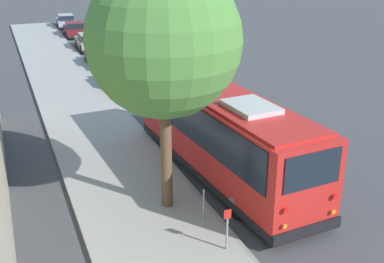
{
  "coord_description": "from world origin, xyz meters",
  "views": [
    {
      "loc": [
        -14.53,
        7.6,
        8.32
      ],
      "look_at": [
        1.87,
        0.92,
        1.3
      ],
      "focal_mm": 45.0,
      "sensor_mm": 36.0,
      "label": 1
    }
  ],
  "objects_px": {
    "parked_sedan_tan": "(89,42)",
    "parked_sedan_maroon": "(75,30)",
    "parked_sedan_black": "(103,58)",
    "parked_sedan_navy": "(122,78)",
    "street_tree": "(162,29)",
    "sign_post_near": "(227,229)",
    "shuttle_bus": "(223,131)",
    "parked_sedan_silver": "(66,21)",
    "sign_post_far": "(204,205)"
  },
  "relations": [
    {
      "from": "parked_sedan_tan",
      "to": "street_tree",
      "type": "xyz_separation_m",
      "value": [
        -26.43,
        2.52,
        5.34
      ]
    },
    {
      "from": "parked_sedan_tan",
      "to": "parked_sedan_silver",
      "type": "bearing_deg",
      "value": 2.0
    },
    {
      "from": "parked_sedan_black",
      "to": "sign_post_far",
      "type": "distance_m",
      "value": 21.72
    },
    {
      "from": "street_tree",
      "to": "sign_post_far",
      "type": "bearing_deg",
      "value": -153.16
    },
    {
      "from": "street_tree",
      "to": "sign_post_far",
      "type": "xyz_separation_m",
      "value": [
        -1.46,
        -0.74,
        -5.24
      ]
    },
    {
      "from": "shuttle_bus",
      "to": "parked_sedan_tan",
      "type": "height_order",
      "value": "shuttle_bus"
    },
    {
      "from": "shuttle_bus",
      "to": "parked_sedan_silver",
      "type": "bearing_deg",
      "value": -3.36
    },
    {
      "from": "parked_sedan_tan",
      "to": "parked_sedan_maroon",
      "type": "xyz_separation_m",
      "value": [
        6.4,
        0.1,
        0.01
      ]
    },
    {
      "from": "parked_sedan_maroon",
      "to": "sign_post_near",
      "type": "xyz_separation_m",
      "value": [
        -35.94,
        1.68,
        0.2
      ]
    },
    {
      "from": "parked_sedan_black",
      "to": "sign_post_far",
      "type": "height_order",
      "value": "parked_sedan_black"
    },
    {
      "from": "parked_sedan_tan",
      "to": "street_tree",
      "type": "relative_size",
      "value": 0.51
    },
    {
      "from": "shuttle_bus",
      "to": "parked_sedan_silver",
      "type": "xyz_separation_m",
      "value": [
        36.76,
        0.35,
        -1.2
      ]
    },
    {
      "from": "parked_sedan_navy",
      "to": "parked_sedan_tan",
      "type": "distance_m",
      "value": 12.17
    },
    {
      "from": "parked_sedan_black",
      "to": "parked_sedan_maroon",
      "type": "distance_m",
      "value": 12.63
    },
    {
      "from": "shuttle_bus",
      "to": "parked_sedan_tan",
      "type": "distance_m",
      "value": 25.0
    },
    {
      "from": "parked_sedan_navy",
      "to": "street_tree",
      "type": "relative_size",
      "value": 0.55
    },
    {
      "from": "parked_sedan_black",
      "to": "parked_sedan_maroon",
      "type": "xyz_separation_m",
      "value": [
        12.63,
        -0.11,
        0.02
      ]
    },
    {
      "from": "shuttle_bus",
      "to": "street_tree",
      "type": "height_order",
      "value": "street_tree"
    },
    {
      "from": "street_tree",
      "to": "sign_post_far",
      "type": "distance_m",
      "value": 5.49
    },
    {
      "from": "parked_sedan_maroon",
      "to": "shuttle_bus",
      "type": "bearing_deg",
      "value": -176.88
    },
    {
      "from": "shuttle_bus",
      "to": "street_tree",
      "type": "distance_m",
      "value": 5.18
    },
    {
      "from": "parked_sedan_navy",
      "to": "parked_sedan_tan",
      "type": "xyz_separation_m",
      "value": [
        12.17,
        -0.31,
        -0.02
      ]
    },
    {
      "from": "parked_sedan_tan",
      "to": "parked_sedan_silver",
      "type": "height_order",
      "value": "parked_sedan_silver"
    },
    {
      "from": "parked_sedan_navy",
      "to": "sign_post_near",
      "type": "relative_size",
      "value": 3.61
    },
    {
      "from": "parked_sedan_tan",
      "to": "parked_sedan_navy",
      "type": "bearing_deg",
      "value": -179.97
    },
    {
      "from": "parked_sedan_black",
      "to": "street_tree",
      "type": "xyz_separation_m",
      "value": [
        -20.2,
        2.31,
        5.34
      ]
    },
    {
      "from": "parked_sedan_tan",
      "to": "sign_post_far",
      "type": "height_order",
      "value": "parked_sedan_tan"
    },
    {
      "from": "parked_sedan_maroon",
      "to": "street_tree",
      "type": "xyz_separation_m",
      "value": [
        -32.84,
        2.42,
        5.32
      ]
    },
    {
      "from": "parked_sedan_navy",
      "to": "sign_post_far",
      "type": "xyz_separation_m",
      "value": [
        -15.72,
        1.47,
        0.07
      ]
    },
    {
      "from": "parked_sedan_maroon",
      "to": "street_tree",
      "type": "relative_size",
      "value": 0.5
    },
    {
      "from": "parked_sedan_maroon",
      "to": "sign_post_far",
      "type": "bearing_deg",
      "value": 179.68
    },
    {
      "from": "parked_sedan_navy",
      "to": "parked_sedan_black",
      "type": "bearing_deg",
      "value": -5.42
    },
    {
      "from": "parked_sedan_tan",
      "to": "sign_post_near",
      "type": "distance_m",
      "value": 29.6
    },
    {
      "from": "parked_sedan_navy",
      "to": "parked_sedan_silver",
      "type": "xyz_separation_m",
      "value": [
        23.96,
        -0.21,
        -0.01
      ]
    },
    {
      "from": "shuttle_bus",
      "to": "parked_sedan_silver",
      "type": "distance_m",
      "value": 36.78
    },
    {
      "from": "parked_sedan_black",
      "to": "sign_post_near",
      "type": "height_order",
      "value": "sign_post_near"
    },
    {
      "from": "parked_sedan_silver",
      "to": "street_tree",
      "type": "relative_size",
      "value": 0.52
    },
    {
      "from": "parked_sedan_maroon",
      "to": "sign_post_far",
      "type": "height_order",
      "value": "parked_sedan_maroon"
    },
    {
      "from": "parked_sedan_black",
      "to": "parked_sedan_silver",
      "type": "relative_size",
      "value": 1.04
    },
    {
      "from": "sign_post_far",
      "to": "parked_sedan_tan",
      "type": "bearing_deg",
      "value": -3.66
    },
    {
      "from": "sign_post_near",
      "to": "parked_sedan_navy",
      "type": "bearing_deg",
      "value": -4.84
    },
    {
      "from": "shuttle_bus",
      "to": "sign_post_far",
      "type": "bearing_deg",
      "value": 141.32
    },
    {
      "from": "parked_sedan_navy",
      "to": "sign_post_far",
      "type": "distance_m",
      "value": 15.79
    },
    {
      "from": "parked_sedan_black",
      "to": "street_tree",
      "type": "height_order",
      "value": "street_tree"
    },
    {
      "from": "parked_sedan_silver",
      "to": "sign_post_near",
      "type": "distance_m",
      "value": 41.36
    },
    {
      "from": "parked_sedan_maroon",
      "to": "sign_post_near",
      "type": "distance_m",
      "value": 35.98
    },
    {
      "from": "parked_sedan_black",
      "to": "parked_sedan_silver",
      "type": "bearing_deg",
      "value": -1.03
    },
    {
      "from": "parked_sedan_tan",
      "to": "parked_sedan_maroon",
      "type": "bearing_deg",
      "value": 2.42
    },
    {
      "from": "parked_sedan_navy",
      "to": "sign_post_near",
      "type": "distance_m",
      "value": 17.43
    },
    {
      "from": "parked_sedan_maroon",
      "to": "street_tree",
      "type": "distance_m",
      "value": 33.35
    }
  ]
}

